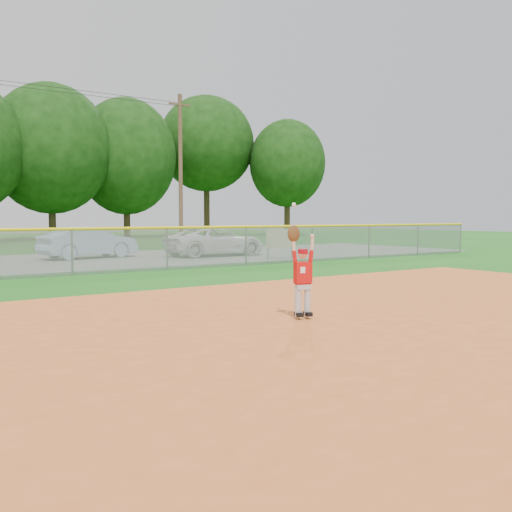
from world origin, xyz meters
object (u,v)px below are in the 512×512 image
(car_white_b, at_px, (216,242))
(ballplayer, at_px, (301,271))
(sponsor_sign, at_px, (280,239))
(car_blue, at_px, (89,242))

(car_white_b, height_order, ballplayer, ballplayer)
(sponsor_sign, height_order, ballplayer, ballplayer)
(car_blue, bearing_deg, ballplayer, 163.44)
(sponsor_sign, distance_m, ballplayer, 14.60)
(ballplayer, bearing_deg, car_white_b, 64.76)
(car_blue, height_order, sponsor_sign, car_blue)
(car_white_b, relative_size, sponsor_sign, 3.14)
(car_blue, distance_m, ballplayer, 17.34)
(car_blue, xyz_separation_m, car_white_b, (5.51, -1.86, -0.04))
(sponsor_sign, xyz_separation_m, ballplayer, (-8.45, -11.90, 0.01))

